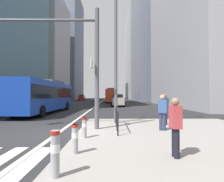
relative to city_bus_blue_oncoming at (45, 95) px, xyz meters
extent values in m
plane|color=#28282B|center=(4.12, 10.40, -1.84)|extent=(160.00, 160.00, 0.00)
cube|color=gray|center=(9.62, -10.60, -1.76)|extent=(9.00, 10.00, 0.15)
cube|color=silver|center=(4.47, -13.60, -1.83)|extent=(0.45, 3.20, 0.01)
cube|color=silver|center=(5.37, -13.60, -1.83)|extent=(0.45, 3.20, 0.01)
cube|color=silver|center=(6.27, -13.60, -1.83)|extent=(0.45, 3.20, 0.01)
cube|color=silver|center=(7.17, -13.60, -1.83)|extent=(0.45, 3.20, 0.01)
cube|color=beige|center=(4.12, 20.40, -1.83)|extent=(0.20, 80.00, 0.01)
cube|color=#9E9EA3|center=(-11.88, 32.08, 12.33)|extent=(10.63, 16.12, 28.34)
cube|color=slate|center=(-11.88, 53.67, 18.71)|extent=(12.21, 20.26, 41.09)
cube|color=#9E9EA3|center=(21.12, 11.20, 14.13)|extent=(10.25, 24.77, 31.94)
cube|color=slate|center=(21.12, 37.94, 25.75)|extent=(13.77, 19.69, 55.17)
cube|color=#9E9EA3|center=(21.12, 63.94, 17.89)|extent=(13.69, 25.76, 39.45)
cube|color=#14389E|center=(0.00, -0.03, -0.11)|extent=(2.80, 11.67, 2.75)
cube|color=black|center=(0.00, -0.03, 0.23)|extent=(2.83, 11.44, 1.10)
cube|color=#4C4C51|center=(0.04, 1.71, 1.41)|extent=(1.86, 4.22, 0.30)
cylinder|color=black|center=(1.10, -3.78, -1.34)|extent=(0.33, 1.01, 1.00)
cylinder|color=black|center=(-1.30, -3.72, -1.34)|extent=(0.33, 1.01, 1.00)
cylinder|color=black|center=(1.29, 3.65, -1.34)|extent=(0.33, 1.01, 1.00)
cylinder|color=black|center=(-1.10, 3.71, -1.34)|extent=(0.33, 1.01, 1.00)
cylinder|color=black|center=(-2.17, -3.09, -1.52)|extent=(0.24, 0.65, 0.64)
cube|color=red|center=(6.81, 25.09, -0.11)|extent=(2.66, 11.57, 2.75)
cube|color=black|center=(6.81, 25.09, 0.23)|extent=(2.69, 11.34, 1.10)
cube|color=#4C4C51|center=(6.79, 23.36, 1.41)|extent=(1.81, 4.18, 0.30)
cylinder|color=black|center=(5.66, 28.80, -1.34)|extent=(0.31, 1.00, 1.00)
cylinder|color=black|center=(8.06, 28.77, -1.34)|extent=(0.31, 1.00, 1.00)
cylinder|color=black|center=(5.56, 21.41, -1.34)|extent=(0.31, 1.00, 1.00)
cylinder|color=black|center=(7.96, 21.38, -1.34)|extent=(0.31, 1.00, 1.00)
cube|color=red|center=(6.42, 47.27, -0.11)|extent=(2.54, 10.56, 2.75)
cube|color=black|center=(6.42, 47.27, 0.23)|extent=(2.58, 10.35, 1.10)
cube|color=#4C4C51|center=(6.41, 45.69, 1.41)|extent=(1.77, 3.80, 0.30)
cylinder|color=black|center=(5.24, 50.65, -1.34)|extent=(0.30, 1.00, 1.00)
cylinder|color=black|center=(7.64, 50.64, -1.34)|extent=(0.30, 1.00, 1.00)
cylinder|color=black|center=(5.21, 43.90, -1.34)|extent=(0.30, 1.00, 1.00)
cylinder|color=black|center=(7.61, 43.89, -1.34)|extent=(0.30, 1.00, 1.00)
cube|color=maroon|center=(-3.06, 42.18, -0.97)|extent=(1.99, 4.55, 1.10)
cube|color=black|center=(-3.06, 42.33, -0.16)|extent=(1.61, 2.48, 0.52)
cylinder|color=black|center=(-2.08, 40.70, -1.52)|extent=(0.25, 0.65, 0.64)
cylinder|color=black|center=(-3.89, 40.62, -1.52)|extent=(0.25, 0.65, 0.64)
cylinder|color=black|center=(-2.22, 43.74, -1.52)|extent=(0.25, 0.65, 0.64)
cylinder|color=black|center=(-4.04, 43.65, -1.52)|extent=(0.25, 0.65, 0.64)
cube|color=black|center=(7.67, 11.23, -0.97)|extent=(1.94, 4.23, 1.10)
cube|color=black|center=(7.67, 11.08, -0.16)|extent=(1.58, 2.31, 0.52)
cylinder|color=black|center=(6.70, 12.61, -1.52)|extent=(0.24, 0.65, 0.64)
cylinder|color=black|center=(8.52, 12.68, -1.52)|extent=(0.24, 0.65, 0.64)
cylinder|color=black|center=(6.81, 9.77, -1.52)|extent=(0.24, 0.65, 0.64)
cylinder|color=black|center=(8.63, 9.85, -1.52)|extent=(0.24, 0.65, 0.64)
cube|color=#B2A899|center=(7.66, 10.34, -0.97)|extent=(1.97, 4.35, 1.10)
cube|color=black|center=(7.67, 10.19, -0.16)|extent=(1.60, 2.37, 0.52)
cylinder|color=black|center=(6.69, 11.75, -1.52)|extent=(0.25, 0.65, 0.64)
cylinder|color=black|center=(8.50, 11.84, -1.52)|extent=(0.25, 0.65, 0.64)
cylinder|color=black|center=(6.82, 8.85, -1.52)|extent=(0.25, 0.65, 0.64)
cylinder|color=black|center=(8.64, 8.93, -1.52)|extent=(0.25, 0.65, 0.64)
cylinder|color=#515156|center=(5.94, -9.36, 1.31)|extent=(0.22, 0.22, 6.00)
cylinder|color=#515156|center=(3.02, -9.36, 3.71)|extent=(5.83, 0.14, 0.14)
cube|color=white|center=(5.69, -9.54, 1.51)|extent=(0.04, 0.60, 0.44)
cylinder|color=#56565B|center=(6.93, -7.39, 2.31)|extent=(0.20, 0.20, 8.00)
cylinder|color=#99999E|center=(5.50, -14.60, -1.21)|extent=(0.18, 0.18, 0.95)
cylinder|color=white|center=(5.50, -14.60, -1.10)|extent=(0.19, 0.19, 0.17)
cylinder|color=#B21E19|center=(5.50, -14.60, -0.78)|extent=(0.20, 0.20, 0.08)
cylinder|color=#99999E|center=(5.61, -13.10, -1.27)|extent=(0.18, 0.18, 0.83)
cylinder|color=white|center=(5.61, -13.10, -1.17)|extent=(0.19, 0.19, 0.15)
cylinder|color=#B21E19|center=(5.61, -13.10, -0.90)|extent=(0.20, 0.20, 0.08)
cylinder|color=#99999E|center=(5.60, -11.20, -1.29)|extent=(0.18, 0.18, 0.78)
cylinder|color=white|center=(5.60, -11.20, -1.20)|extent=(0.19, 0.19, 0.14)
cylinder|color=#B21E19|center=(5.60, -11.20, -0.94)|extent=(0.20, 0.20, 0.08)
cylinder|color=black|center=(6.92, -10.88, -1.21)|extent=(0.06, 0.06, 0.95)
cylinder|color=black|center=(6.92, -9.82, -1.21)|extent=(0.06, 0.06, 0.95)
cylinder|color=black|center=(6.92, -8.77, -1.21)|extent=(0.06, 0.06, 0.95)
cylinder|color=black|center=(6.92, -7.71, -1.21)|extent=(0.06, 0.06, 0.95)
cylinder|color=black|center=(6.92, -9.29, -0.74)|extent=(0.06, 3.17, 0.06)
cylinder|color=black|center=(8.37, -13.36, -1.30)|extent=(0.15, 0.15, 0.78)
cylinder|color=black|center=(8.37, -13.52, -1.30)|extent=(0.15, 0.15, 0.78)
cube|color=#B73D42|center=(8.37, -13.44, -0.60)|extent=(0.24, 0.38, 0.60)
sphere|color=#9E7556|center=(8.37, -13.44, -0.19)|extent=(0.21, 0.21, 0.21)
cylinder|color=#2D334C|center=(9.73, -8.13, -1.26)|extent=(0.15, 0.15, 0.84)
cylinder|color=#2D334C|center=(9.60, -8.23, -1.26)|extent=(0.15, 0.15, 0.84)
cube|color=#38568E|center=(9.67, -8.18, -0.52)|extent=(0.45, 0.42, 0.65)
sphere|color=brown|center=(9.67, -8.18, -0.07)|extent=(0.23, 0.23, 0.23)
cylinder|color=#2D334C|center=(9.15, -9.77, -1.28)|extent=(0.15, 0.15, 0.82)
cylinder|color=#2D334C|center=(8.99, -9.73, -1.28)|extent=(0.15, 0.15, 0.82)
cube|color=#38568E|center=(9.07, -9.75, -0.55)|extent=(0.43, 0.33, 0.63)
sphere|color=tan|center=(9.07, -9.75, -0.12)|extent=(0.23, 0.23, 0.23)
camera|label=1|loc=(6.63, -18.31, -0.02)|focal=29.05mm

